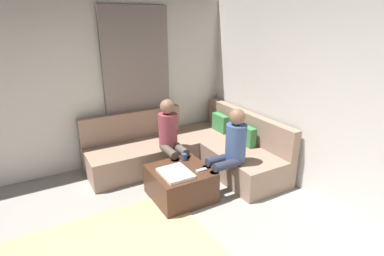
% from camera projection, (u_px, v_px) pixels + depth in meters
% --- Properties ---
extents(wall_back, '(6.00, 0.12, 2.70)m').
position_uv_depth(wall_back, '(366.00, 109.00, 3.41)').
color(wall_back, silver).
rests_on(wall_back, ground_plane).
extents(wall_left, '(0.12, 6.00, 2.70)m').
position_uv_depth(wall_left, '(50.00, 88.00, 4.42)').
color(wall_left, silver).
rests_on(wall_left, ground_plane).
extents(curtain_panel, '(0.06, 1.10, 2.50)m').
position_uv_depth(curtain_panel, '(138.00, 87.00, 4.99)').
color(curtain_panel, gray).
rests_on(curtain_panel, ground_plane).
extents(sectional_couch, '(2.10, 2.55, 0.87)m').
position_uv_depth(sectional_couch, '(191.00, 150.00, 4.97)').
color(sectional_couch, '#9E7F6B').
rests_on(sectional_couch, ground_plane).
extents(ottoman, '(0.76, 0.76, 0.42)m').
position_uv_depth(ottoman, '(180.00, 183.00, 4.11)').
color(ottoman, '#4C2D1E').
rests_on(ottoman, ground_plane).
extents(folded_blanket, '(0.44, 0.36, 0.04)m').
position_uv_depth(folded_blanket, '(176.00, 173.00, 3.90)').
color(folded_blanket, white).
rests_on(folded_blanket, ottoman).
extents(coffee_mug, '(0.08, 0.08, 0.10)m').
position_uv_depth(coffee_mug, '(184.00, 157.00, 4.29)').
color(coffee_mug, '#334C72').
rests_on(coffee_mug, ottoman).
extents(game_remote, '(0.05, 0.15, 0.02)m').
position_uv_depth(game_remote, '(201.00, 170.00, 4.00)').
color(game_remote, white).
rests_on(game_remote, ottoman).
extents(person_on_couch_back, '(0.30, 0.60, 1.20)m').
position_uv_depth(person_on_couch_back, '(230.00, 148.00, 4.10)').
color(person_on_couch_back, '#2D3347').
rests_on(person_on_couch_back, ground_plane).
extents(person_on_couch_side, '(0.60, 0.30, 1.20)m').
position_uv_depth(person_on_couch_side, '(171.00, 136.00, 4.52)').
color(person_on_couch_side, brown).
rests_on(person_on_couch_side, ground_plane).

